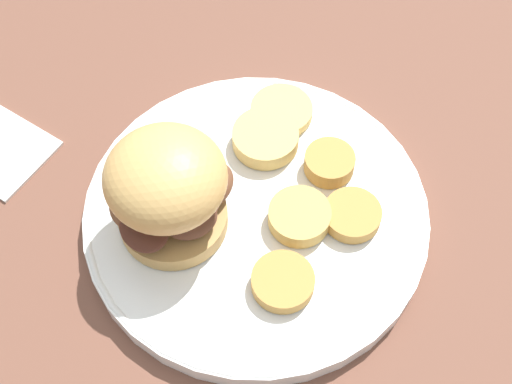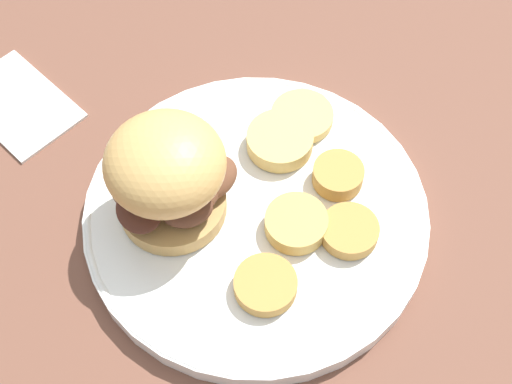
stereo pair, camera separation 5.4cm
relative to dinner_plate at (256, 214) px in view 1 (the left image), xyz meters
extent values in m
plane|color=brown|center=(0.00, 0.00, -0.01)|extent=(4.00, 4.00, 0.00)
cylinder|color=white|center=(0.00, 0.00, 0.00)|extent=(0.27, 0.27, 0.02)
torus|color=white|center=(0.00, 0.00, 0.01)|extent=(0.27, 0.27, 0.01)
cylinder|color=tan|center=(0.06, 0.02, 0.02)|extent=(0.08, 0.08, 0.02)
ellipsoid|color=#563323|center=(0.04, 0.03, 0.04)|extent=(0.05, 0.05, 0.02)
ellipsoid|color=brown|center=(0.09, 0.02, 0.04)|extent=(0.04, 0.04, 0.02)
ellipsoid|color=#4C281E|center=(0.08, 0.04, 0.04)|extent=(0.05, 0.05, 0.01)
ellipsoid|color=brown|center=(0.04, 0.00, 0.03)|extent=(0.05, 0.06, 0.02)
ellipsoid|color=brown|center=(0.04, 0.02, 0.03)|extent=(0.05, 0.05, 0.02)
ellipsoid|color=brown|center=(0.08, 0.02, 0.03)|extent=(0.04, 0.04, 0.02)
ellipsoid|color=tan|center=(0.06, 0.02, 0.07)|extent=(0.09, 0.09, 0.06)
cylinder|color=#BC8942|center=(-0.05, -0.05, 0.02)|extent=(0.04, 0.04, 0.02)
cylinder|color=#BC8942|center=(-0.07, 0.00, 0.01)|extent=(0.05, 0.05, 0.01)
cylinder|color=tan|center=(-0.03, 0.01, 0.02)|extent=(0.05, 0.05, 0.01)
cylinder|color=#BC8942|center=(-0.03, 0.06, 0.01)|extent=(0.05, 0.05, 0.01)
cylinder|color=#DBB766|center=(-0.01, -0.10, 0.01)|extent=(0.05, 0.05, 0.01)
cylinder|color=#DBB766|center=(0.00, -0.06, 0.02)|extent=(0.05, 0.05, 0.01)
camera|label=1|loc=(-0.03, 0.28, 0.49)|focal=50.00mm
camera|label=2|loc=(-0.09, 0.27, 0.49)|focal=50.00mm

